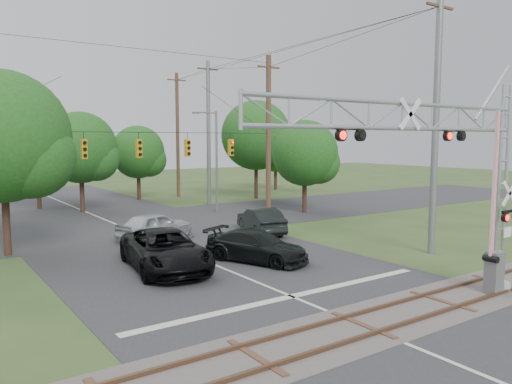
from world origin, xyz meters
TOP-DOWN VIEW (x-y plane):
  - ground at (0.00, 0.00)m, footprint 160.00×160.00m
  - road_main at (0.00, 10.00)m, footprint 14.00×90.00m
  - road_cross at (0.00, 24.00)m, footprint 90.00×12.00m
  - railroad_track at (0.00, 2.00)m, footprint 90.00×3.20m
  - crossing_gantry at (3.45, 1.64)m, footprint 12.23×0.99m
  - traffic_signal_span at (0.93, 20.00)m, footprint 19.34×0.36m
  - pickup_black at (-2.16, 11.71)m, footprint 3.81×6.69m
  - car_dark at (2.01, 10.64)m, footprint 3.94×5.50m
  - sedan_silver at (0.18, 18.29)m, footprint 5.04×3.30m
  - suv_dark at (6.29, 16.36)m, footprint 2.89×5.05m
  - streetlight at (8.35, 25.51)m, footprint 2.12×0.22m
  - utility_poles at (1.51, 22.68)m, footprint 25.00×30.40m
  - treeline at (-0.53, 30.65)m, footprint 52.90×25.05m

SIDE VIEW (x-z plane):
  - ground at x=0.00m, z-range 0.00..0.00m
  - road_main at x=0.00m, z-range 0.00..0.02m
  - road_cross at x=0.00m, z-range 0.00..0.02m
  - railroad_track at x=0.00m, z-range -0.05..0.11m
  - car_dark at x=2.01m, z-range 0.00..1.48m
  - suv_dark at x=6.29m, z-range 0.00..1.58m
  - sedan_silver at x=0.18m, z-range 0.00..1.60m
  - pickup_black at x=-2.16m, z-range 0.00..1.76m
  - streetlight at x=8.35m, z-range 0.47..8.44m
  - crossing_gantry at x=3.45m, z-range 0.96..8.69m
  - treeline at x=-0.53m, z-range 0.49..9.99m
  - traffic_signal_span at x=0.93m, z-range -0.08..11.42m
  - utility_poles at x=1.51m, z-range -0.08..12.74m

